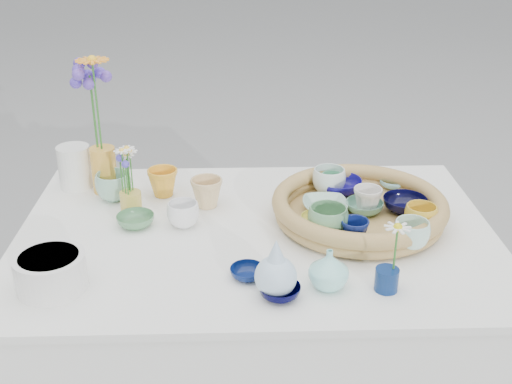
{
  "coord_description": "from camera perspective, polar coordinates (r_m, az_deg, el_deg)",
  "views": [
    {
      "loc": [
        -0.05,
        -1.49,
        1.58
      ],
      "look_at": [
        0.0,
        0.02,
        0.87
      ],
      "focal_mm": 45.0,
      "sensor_mm": 36.0,
      "label": 1
    }
  ],
  "objects": [
    {
      "name": "wicker_tray",
      "position": [
        1.76,
        9.14,
        -1.42
      ],
      "size": [
        0.47,
        0.47,
        0.08
      ],
      "primitive_type": null,
      "color": "olive",
      "rests_on": "display_table"
    },
    {
      "name": "tray_ceramic_0",
      "position": [
        1.88,
        7.41,
        0.55
      ],
      "size": [
        0.17,
        0.17,
        0.04
      ],
      "primitive_type": "imported",
      "rotation": [
        0.0,
        0.0,
        0.42
      ],
      "color": "navy",
      "rests_on": "wicker_tray"
    },
    {
      "name": "tray_ceramic_1",
      "position": [
        1.81,
        13.07,
        -1.07
      ],
      "size": [
        0.16,
        0.16,
        0.04
      ],
      "primitive_type": "imported",
      "rotation": [
        0.0,
        0.0,
        -0.42
      ],
      "color": "black",
      "rests_on": "wicker_tray"
    },
    {
      "name": "tray_ceramic_2",
      "position": [
        1.71,
        14.42,
        -2.2
      ],
      "size": [
        0.09,
        0.09,
        0.07
      ],
      "primitive_type": "imported",
      "rotation": [
        0.0,
        0.0,
        -0.11
      ],
      "color": "gold",
      "rests_on": "wicker_tray"
    },
    {
      "name": "tray_ceramic_3",
      "position": [
        1.78,
        9.61,
        -1.33
      ],
      "size": [
        0.12,
        0.12,
        0.03
      ],
      "primitive_type": "imported",
      "rotation": [
        0.0,
        0.0,
        -0.14
      ],
      "color": "#5D987E",
      "rests_on": "wicker_tray"
    },
    {
      "name": "tray_ceramic_4",
      "position": [
        1.63,
        6.4,
        -2.64
      ],
      "size": [
        0.12,
        0.12,
        0.08
      ],
      "primitive_type": "imported",
      "rotation": [
        0.0,
        0.0,
        0.2
      ],
      "color": "#5F9868",
      "rests_on": "wicker_tray"
    },
    {
      "name": "tray_ceramic_5",
      "position": [
        1.77,
        6.14,
        -1.24
      ],
      "size": [
        0.12,
        0.12,
        0.03
      ],
      "primitive_type": "imported",
      "rotation": [
        0.0,
        0.0,
        0.0
      ],
      "color": "#93BBA7",
      "rests_on": "wicker_tray"
    },
    {
      "name": "tray_ceramic_6",
      "position": [
        1.87,
        6.5,
        0.98
      ],
      "size": [
        0.1,
        0.1,
        0.08
      ],
      "primitive_type": "imported",
      "rotation": [
        0.0,
        0.0,
        0.07
      ],
      "color": "white",
      "rests_on": "wicker_tray"
    },
    {
      "name": "tray_ceramic_7",
      "position": [
        1.77,
        9.87,
        -0.74
      ],
      "size": [
        0.09,
        0.09,
        0.07
      ],
      "primitive_type": "imported",
      "rotation": [
        0.0,
        0.0,
        0.16
      ],
      "color": "silver",
      "rests_on": "wicker_tray"
    },
    {
      "name": "tray_ceramic_8",
      "position": [
        1.95,
        12.09,
        0.79
      ],
      "size": [
        0.08,
        0.08,
        0.03
      ],
      "primitive_type": "imported",
      "rotation": [
        0.0,
        0.0,
        -0.01
      ],
      "color": "#8EDFF5",
      "rests_on": "wicker_tray"
    },
    {
      "name": "tray_ceramic_9",
      "position": [
        1.61,
        8.74,
        -3.52
      ],
      "size": [
        0.09,
        0.09,
        0.07
      ],
      "primitive_type": "imported",
      "rotation": [
        0.0,
        0.0,
        -0.28
      ],
      "color": "#0C1751",
      "rests_on": "wicker_tray"
    },
    {
      "name": "tray_ceramic_10",
      "position": [
        1.69,
        5.43,
        -2.53
      ],
      "size": [
        0.1,
        0.1,
        0.03
      ],
      "primitive_type": "imported",
      "rotation": [
        0.0,
        0.0,
        0.14
      ],
      "color": "#EDDA53",
      "rests_on": "wicker_tray"
    },
    {
      "name": "tray_ceramic_11",
      "position": [
        1.62,
        13.65,
        -3.67
      ],
      "size": [
        0.12,
        0.12,
        0.07
      ],
      "primitive_type": "imported",
      "rotation": [
        0.0,
        0.0,
        0.43
      ],
      "color": "silver",
      "rests_on": "wicker_tray"
    },
    {
      "name": "tray_ceramic_12",
      "position": [
        1.88,
        6.72,
        0.84
      ],
      "size": [
        0.07,
        0.07,
        0.05
      ],
      "primitive_type": "imported",
      "rotation": [
        0.0,
        0.0,
        0.22
      ],
      "color": "#54A67C",
      "rests_on": "wicker_tray"
    },
    {
      "name": "loose_ceramic_0",
      "position": [
        1.9,
        -8.26,
        0.85
      ],
      "size": [
        0.12,
        0.12,
        0.08
      ],
      "primitive_type": "imported",
      "rotation": [
        0.0,
        0.0,
        -0.42
      ],
      "color": "gold",
      "rests_on": "display_table"
    },
    {
      "name": "loose_ceramic_1",
      "position": [
        1.82,
        -4.4,
        -0.07
      ],
      "size": [
        0.12,
        0.12,
        0.08
      ],
      "primitive_type": "imported",
      "rotation": [
        0.0,
        0.0,
        -0.34
      ],
      "color": "#D6B37B",
      "rests_on": "display_table"
    },
    {
      "name": "loose_ceramic_2",
      "position": [
        1.75,
        -10.66,
        -2.5
      ],
      "size": [
        0.11,
        0.11,
        0.03
      ],
      "primitive_type": "imported",
      "rotation": [
        0.0,
        0.0,
        0.11
      ],
      "color": "#4E8255",
      "rests_on": "display_table"
    },
    {
      "name": "loose_ceramic_3",
      "position": [
        1.72,
        -6.49,
        -1.99
      ],
      "size": [
        0.1,
        0.1,
        0.07
      ],
      "primitive_type": "imported",
      "rotation": [
        0.0,
        0.0,
        -0.15
      ],
      "color": "white",
      "rests_on": "display_table"
    },
    {
      "name": "loose_ceramic_4",
      "position": [
        1.5,
        -0.77,
        -7.18
      ],
      "size": [
        0.1,
        0.1,
        0.03
      ],
      "primitive_type": "imported",
      "rotation": [
        0.0,
        0.0,
        0.33
      ],
      "color": "#08174D",
      "rests_on": "display_table"
    },
    {
      "name": "loose_ceramic_5",
      "position": [
        1.9,
        -12.56,
        0.49
      ],
      "size": [
        0.13,
        0.13,
        0.08
      ],
      "primitive_type": "imported",
      "rotation": [
        0.0,
        0.0,
        -0.28
      ],
      "color": "#87BCA1",
      "rests_on": "display_table"
    },
    {
      "name": "loose_ceramic_6",
      "position": [
        1.43,
        2.12,
        -8.83
      ],
      "size": [
        0.11,
        0.11,
        0.03
      ],
      "primitive_type": "imported",
      "rotation": [
        0.0,
        0.0,
        0.22
      ],
      "color": "black",
      "rests_on": "display_table"
    },
    {
      "name": "fluted_bowl",
      "position": [
        1.52,
        -17.78,
        -6.78
      ],
      "size": [
        0.17,
        0.17,
        0.08
      ],
      "primitive_type": null,
      "rotation": [
        0.0,
        0.0,
        0.08
      ],
      "color": "white",
      "rests_on": "display_table"
    },
    {
      "name": "bud_vase_paleblue",
      "position": [
        1.41,
        1.78,
        -6.67
      ],
      "size": [
        0.12,
        0.12,
        0.15
      ],
      "primitive_type": null,
      "rotation": [
        0.0,
        0.0,
        0.35
      ],
      "color": "silver",
      "rests_on": "display_table"
    },
    {
      "name": "bud_vase_seafoam",
      "position": [
        1.46,
        6.49,
        -6.82
      ],
      "size": [
        0.11,
        0.11,
        0.1
      ],
      "primitive_type": "imported",
      "rotation": [
        0.0,
        0.0,
        -0.19
      ],
      "color": "#94E7DE",
      "rests_on": "display_table"
    },
    {
      "name": "bud_vase_cobalt",
      "position": [
        1.48,
        11.53,
        -7.63
      ],
      "size": [
        0.06,
        0.06,
        0.05
      ],
      "primitive_type": "cylinder",
      "rotation": [
        0.0,
        0.0,
        0.13
      ],
      "color": "navy",
      "rests_on": "display_table"
    },
    {
      "name": "single_daisy",
      "position": [
        1.44,
        12.3,
        -4.92
      ],
      "size": [
        0.08,
        0.08,
        0.12
      ],
      "primitive_type": null,
      "rotation": [
        0.0,
        0.0,
        -0.19
      ],
      "color": "white",
      "rests_on": "bud_vase_cobalt"
    },
    {
      "name": "tall_vase_yellow",
      "position": [
        1.95,
        -13.35,
        1.94
      ],
      "size": [
        0.1,
        0.1,
        0.14
      ],
      "primitive_type": "cylinder",
      "rotation": [
        0.0,
        0.0,
        0.4
      ],
      "color": "gold",
      "rests_on": "display_table"
    },
    {
      "name": "gerbera",
      "position": [
        1.88,
        -13.95,
        7.45
      ],
      "size": [
        0.12,
        0.12,
        0.28
      ],
      "primitive_type": null,
      "rotation": [
        0.0,
        0.0,
        0.08
      ],
      "color": "orange",
      "rests_on": "tall_vase_yellow"
    },
    {
      "name": "hydrangea",
      "position": [
        1.9,
        -14.23,
        6.9
      ],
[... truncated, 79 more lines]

